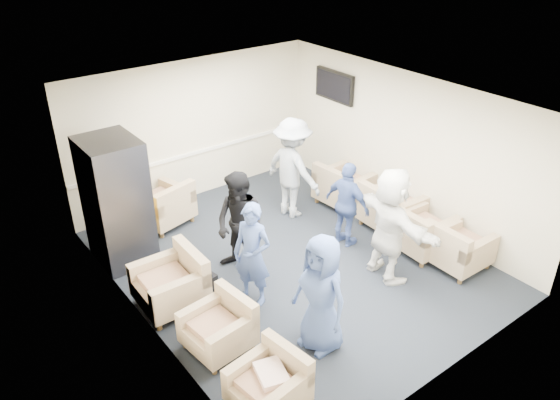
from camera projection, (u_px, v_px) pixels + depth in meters
floor at (292, 262)px, 8.86m from camera, size 6.00×6.00×0.00m
ceiling at (294, 102)px, 7.57m from camera, size 6.00×6.00×0.00m
back_wall at (194, 130)px, 10.32m from camera, size 5.00×0.02×2.70m
front_wall at (459, 285)px, 6.12m from camera, size 5.00×0.02×2.70m
left_wall at (138, 243)px, 6.89m from camera, size 0.02×6.00×2.70m
right_wall at (404, 148)px, 9.55m from camera, size 0.02×6.00×2.70m
chair_rail at (197, 152)px, 10.52m from camera, size 4.98×0.04×0.06m
tv at (334, 86)px, 10.44m from camera, size 0.10×1.00×0.58m
armchair_left_near at (271, 384)px, 6.22m from camera, size 0.84×0.84×0.60m
armchair_left_mid at (221, 328)px, 7.03m from camera, size 0.85×0.85×0.62m
armchair_left_far at (174, 284)px, 7.76m from camera, size 0.91×0.91×0.71m
armchair_right_near at (456, 249)px, 8.59m from camera, size 0.85×0.85×0.67m
armchair_right_midnear at (420, 234)px, 8.97m from camera, size 0.90×0.90×0.69m
armchair_right_midfar at (389, 210)px, 9.62m from camera, size 0.95×0.95×0.73m
armchair_right_far at (342, 188)px, 10.40m from camera, size 0.94×0.94×0.71m
armchair_corner at (165, 207)px, 9.75m from camera, size 1.07×1.07×0.70m
vending_machine at (117, 202)px, 8.50m from camera, size 0.84×0.98×2.07m
backpack at (207, 285)px, 7.92m from camera, size 0.31×0.24×0.48m
pillow at (271, 375)px, 6.13m from camera, size 0.41×0.48×0.12m
person_front_left at (321, 294)px, 6.81m from camera, size 0.61×0.86×1.66m
person_mid_left at (252, 255)px, 7.65m from camera, size 0.59×0.68×1.58m
person_back_left at (240, 225)px, 8.23m from camera, size 0.86×0.98×1.70m
person_back_right at (292, 168)px, 9.79m from camera, size 0.86×1.30×1.87m
person_mid_right at (347, 205)px, 9.00m from camera, size 0.48×0.92×1.49m
person_front_right at (390, 225)px, 8.12m from camera, size 0.80×1.76×1.83m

